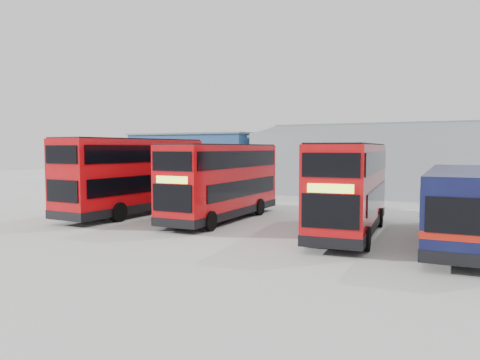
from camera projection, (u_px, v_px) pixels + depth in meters
ground_plane at (246, 225)px, 22.90m from camera, size 120.00×120.00×0.00m
office_block at (204, 160)px, 45.14m from camera, size 12.30×8.32×5.12m
maintenance_shed at (455, 163)px, 36.51m from camera, size 30.50×12.00×5.89m
double_decker_left at (135, 177)px, 26.68m from camera, size 2.72×10.27×4.32m
double_decker_centre at (223, 182)px, 24.61m from camera, size 2.70×9.54×4.00m
double_decker_right at (350, 189)px, 20.50m from camera, size 3.37×9.62×3.99m
single_decker_blue at (462, 207)px, 18.52m from camera, size 3.17×11.02×2.95m
panel_van at (131, 176)px, 42.99m from camera, size 3.79×5.41×2.21m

